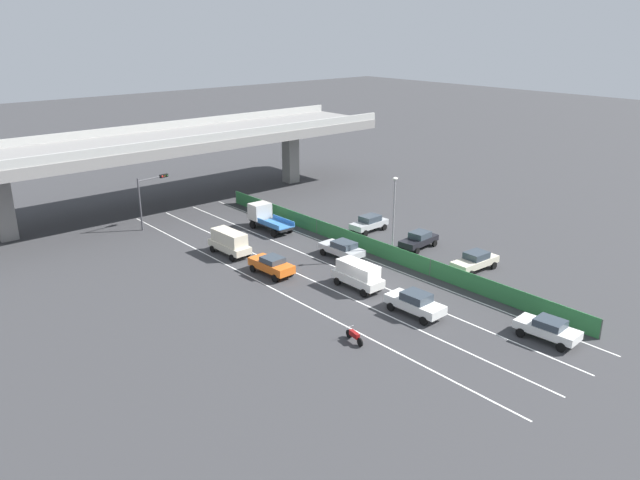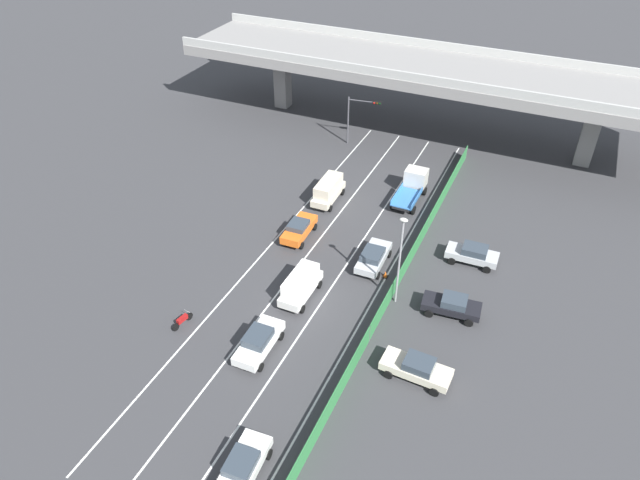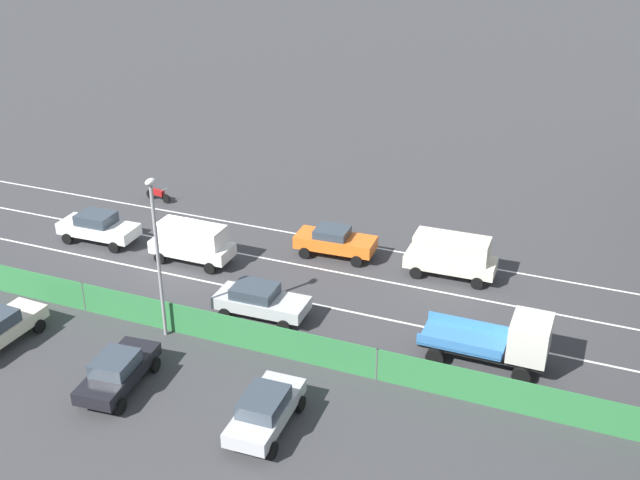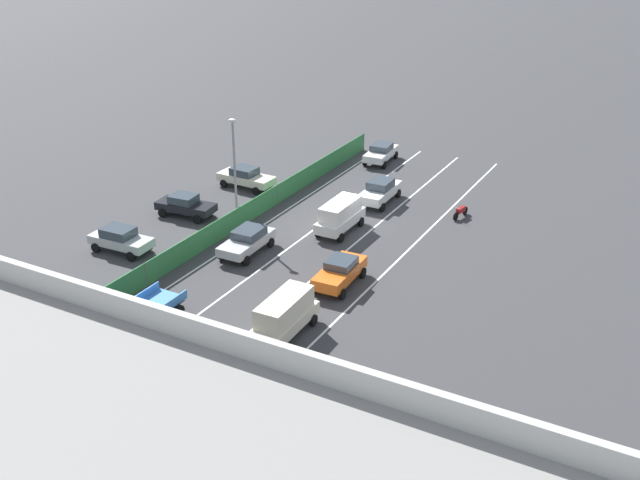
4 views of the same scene
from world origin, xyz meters
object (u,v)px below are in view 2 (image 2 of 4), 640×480
Objects in this scene: car_hatchback_white at (259,341)px; car_van_cream at (328,190)px; traffic_cone at (385,274)px; flatbed_truck_blue at (413,185)px; car_sedan_silver at (373,257)px; parked_wagon_silver at (473,254)px; parked_sedan_cream at (417,368)px; street_lamp at (400,254)px; motorcycle at (182,320)px; car_taxi_orange at (299,229)px; car_van_white at (301,284)px; traffic_light at (360,112)px; parked_sedan_dark at (452,305)px; car_sedan_white at (243,466)px.

car_hatchback_white is 19.83m from car_van_cream.
traffic_cone is at bearing 64.65° from car_hatchback_white.
car_hatchback_white is 23.94m from flatbed_truck_blue.
parked_wagon_silver is (7.31, 3.79, 0.02)m from car_sedan_silver.
street_lamp is (-3.59, 6.45, 3.73)m from parked_sedan_cream.
motorcycle is 16.18m from traffic_cone.
traffic_cone is (8.70, -1.95, -0.64)m from car_taxi_orange.
street_lamp is at bearing -47.34° from car_sedan_silver.
flatbed_truck_blue is 12.68m from traffic_cone.
flatbed_truck_blue is 15.66m from street_lamp.
motorcycle is (-2.83, -19.65, -0.82)m from car_van_cream.
car_van_cream is at bearing 105.26° from car_van_white.
car_hatchback_white is 0.83× the size of traffic_light.
car_hatchback_white is 12.35m from traffic_cone.
car_hatchback_white is at bearing -98.62° from flatbed_truck_blue.
car_taxi_orange is 7.98× the size of traffic_cone.
traffic_light is 0.72× the size of street_lamp.
car_sedan_silver is at bearing 124.28° from parked_sedan_cream.
car_sedan_silver is 21.78m from traffic_light.
car_sedan_silver is 7.34m from car_taxi_orange.
parked_wagon_silver reaches higher than motorcycle.
motorcycle is 19.77m from parked_sedan_dark.
car_taxi_orange is at bearing 172.12° from car_sedan_silver.
traffic_light reaches higher than car_van_white.
motorcycle is at bearing -92.04° from traffic_light.
car_sedan_white is (3.79, -8.47, -0.07)m from car_hatchback_white.
car_hatchback_white is 1.03× the size of car_taxi_orange.
traffic_cone is at bearing -12.63° from car_taxi_orange.
car_taxi_orange is at bearing 157.21° from street_lamp.
car_sedan_silver is 1.00× the size of car_van_white.
traffic_light is at bearing 97.95° from car_van_cream.
traffic_cone is (-5.85, 1.98, -0.62)m from parked_sedan_dark.
parked_sedan_cream is at bearing -92.68° from parked_wagon_silver.
car_hatchback_white is 32.23m from traffic_light.
traffic_light reaches higher than traffic_cone.
traffic_light is (-1.76, 18.58, 3.02)m from car_taxi_orange.
flatbed_truck_blue is 1.27× the size of parked_wagon_silver.
car_van_white reaches higher than car_sedan_silver.
car_sedan_silver is 8.23m from parked_wagon_silver.
parked_sedan_dark is (7.34, 17.63, 0.01)m from car_sedan_white.
traffic_cone is at bearing -63.00° from traffic_light.
flatbed_truck_blue reaches higher than motorcycle.
car_taxi_orange reaches higher than motorcycle.
car_van_white reaches higher than car_hatchback_white.
traffic_cone is at bearing 120.67° from parked_sedan_cream.
flatbed_truck_blue is 1.22× the size of parked_sedan_dark.
motorcycle is 0.44× the size of parked_sedan_dark.
car_taxi_orange is 6.44m from car_van_cream.
traffic_light is (-5.18, 31.67, 2.98)m from car_hatchback_white.
street_lamp reaches higher than car_van_white.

